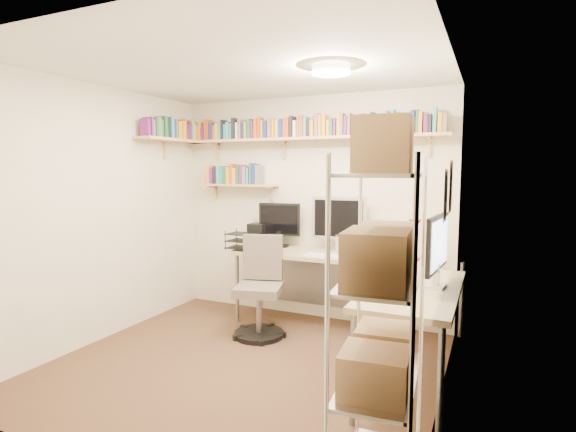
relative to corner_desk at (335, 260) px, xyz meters
The scene contains 6 objects.
ground 1.33m from the corner_desk, 117.89° to the right, with size 3.20×3.20×0.00m, color #45271D.
room_shell 1.31m from the corner_desk, 117.70° to the right, with size 3.24×3.04×2.52m.
wall_shelves 1.58m from the corner_desk, 159.37° to the left, with size 3.12×1.09×0.80m.
corner_desk is the anchor object (origin of this frame).
office_chair 0.84m from the corner_desk, 161.89° to the right, with size 0.55×0.56×1.01m.
wire_rack 2.28m from the corner_desk, 65.88° to the right, with size 0.43×0.79×1.92m.
Camera 1 is at (1.89, -3.23, 1.68)m, focal length 28.00 mm.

